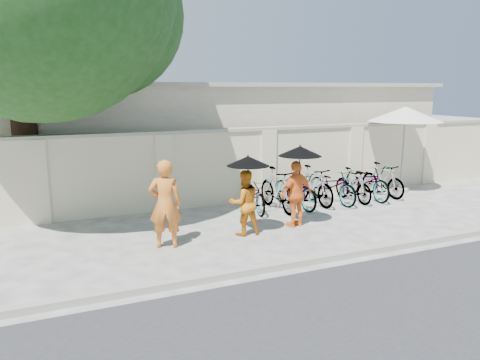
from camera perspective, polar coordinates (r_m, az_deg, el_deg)
name	(u,v)px	position (r m, az deg, el deg)	size (l,w,h in m)	color
ground	(249,240)	(9.97, 1.11, -7.32)	(80.00, 80.00, 0.00)	beige
kerb	(289,265)	(8.53, 5.98, -10.22)	(40.00, 0.16, 0.12)	gray
compound_wall	(234,167)	(12.97, -0.79, 1.57)	(20.00, 0.30, 2.00)	beige
building_behind	(218,133)	(16.76, -2.71, 5.80)	(14.00, 6.00, 3.20)	beige
monk_left	(165,204)	(9.42, -9.11, -2.90)	(0.65, 0.43, 1.79)	orange
monk_center	(244,203)	(10.14, 0.52, -2.78)	(0.70, 0.54, 1.44)	orange
parasol_center	(248,161)	(9.90, 0.98, 2.33)	(0.92, 0.92, 0.93)	black
monk_right	(296,194)	(10.81, 6.89, -1.70)	(0.90, 0.38, 1.54)	orange
parasol_right	(300,151)	(10.58, 7.33, 3.52)	(0.99, 0.99, 1.01)	black
patio_umbrella	(405,115)	(15.03, 19.50, 7.47)	(2.87, 2.87, 2.62)	gray
bike_0	(254,194)	(12.14, 1.68, -1.75)	(0.60, 1.71, 0.90)	gray
bike_1	(278,189)	(12.22, 4.62, -1.15)	(0.53, 1.87, 1.13)	gray
bike_2	(295,189)	(12.63, 6.75, -1.10)	(0.66, 1.88, 0.99)	gray
bike_3	(313,185)	(12.98, 8.93, -0.66)	(0.50, 1.77, 1.07)	gray
bike_4	(333,185)	(13.28, 11.22, -0.64)	(0.66, 1.88, 0.99)	gray
bike_5	(353,185)	(13.53, 13.62, -0.61)	(0.45, 1.58, 0.95)	gray
bike_6	(367,181)	(14.02, 15.20, -0.12)	(0.68, 1.96, 1.03)	gray
bike_7	(383,180)	(14.42, 17.00, 0.02)	(0.47, 1.65, 0.99)	gray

